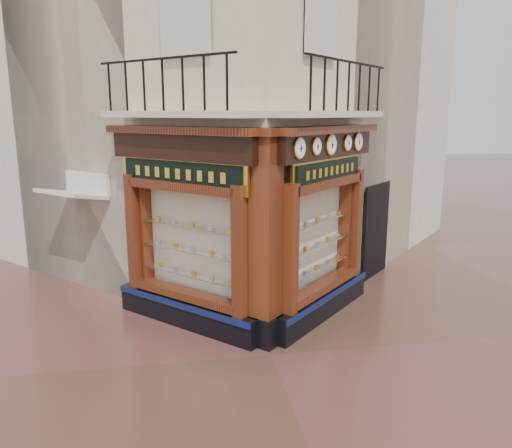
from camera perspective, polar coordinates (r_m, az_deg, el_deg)
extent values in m
plane|color=#533327|center=(9.20, 1.66, -14.75)|extent=(80.00, 80.00, 0.00)
cube|color=beige|center=(14.37, -3.27, 19.68)|extent=(11.31, 11.31, 12.00)
cube|color=beige|center=(16.71, -13.09, 16.66)|extent=(11.31, 11.31, 11.00)
cube|color=beige|center=(17.18, 4.37, 16.82)|extent=(11.31, 11.31, 11.00)
cube|color=black|center=(10.34, -7.99, -10.00)|extent=(2.72, 2.72, 0.55)
cube|color=#0D1741|center=(10.13, -8.78, -9.20)|extent=(2.50, 2.50, 0.12)
cube|color=#3A160A|center=(8.98, -1.75, -3.24)|extent=(0.37, 0.37, 2.45)
cube|color=#3A160A|center=(10.85, -13.63, -0.81)|extent=(0.37, 0.37, 2.45)
cube|color=#FAEBBE|center=(10.10, -6.97, -1.68)|extent=(1.80, 1.80, 2.10)
cube|color=black|center=(9.59, -8.52, 8.72)|extent=(2.69, 2.69, 0.50)
cube|color=#3A160A|center=(9.52, -8.88, 10.55)|extent=(2.86, 2.86, 0.14)
cube|color=black|center=(10.78, 7.64, -9.02)|extent=(2.72, 2.72, 0.55)
cube|color=#0D1741|center=(10.62, 8.59, -8.14)|extent=(2.50, 2.50, 0.12)
cube|color=#3A160A|center=(9.14, 3.80, -2.98)|extent=(0.37, 0.37, 2.45)
cube|color=#3A160A|center=(11.55, 11.11, 0.11)|extent=(0.37, 0.37, 2.45)
cube|color=#FAEBBE|center=(10.48, 6.28, -1.14)|extent=(1.80, 1.80, 2.10)
cube|color=black|center=(10.05, 8.09, 8.91)|extent=(2.69, 2.69, 0.50)
cube|color=#3A160A|center=(10.01, 8.51, 10.66)|extent=(2.86, 2.86, 0.14)
cube|color=black|center=(9.52, 1.07, -11.92)|extent=(0.78, 0.78, 0.55)
cube|color=#3A160A|center=(8.90, 1.12, -0.56)|extent=(0.64, 0.64, 3.50)
cube|color=#3A160A|center=(8.67, 1.17, 10.51)|extent=(0.85, 0.85, 0.14)
cube|color=beige|center=(9.50, -9.02, 12.29)|extent=(2.97, 2.97, 0.12)
cube|color=black|center=(9.31, -10.72, 18.09)|extent=(2.36, 2.36, 0.04)
cube|color=beige|center=(9.99, 8.67, 12.31)|extent=(2.97, 2.97, 0.12)
cube|color=black|center=(9.89, 10.65, 17.76)|extent=(2.36, 2.36, 0.04)
cylinder|color=#B5843C|center=(8.80, 4.94, 8.61)|extent=(0.30, 0.30, 0.38)
cylinder|color=white|center=(8.78, 5.11, 8.60)|extent=(0.25, 0.25, 0.33)
cube|color=black|center=(8.78, 5.20, 8.59)|extent=(0.02, 0.02, 0.13)
cube|color=black|center=(8.78, 5.20, 8.59)|extent=(0.08, 0.08, 0.01)
cylinder|color=#B5843C|center=(9.33, 6.87, 8.79)|extent=(0.27, 0.27, 0.33)
cylinder|color=white|center=(9.31, 7.03, 8.78)|extent=(0.21, 0.21, 0.28)
cube|color=black|center=(9.31, 7.11, 8.77)|extent=(0.02, 0.02, 0.11)
cube|color=black|center=(9.31, 7.11, 8.77)|extent=(0.07, 0.07, 0.01)
cylinder|color=#B5843C|center=(9.85, 8.53, 8.94)|extent=(0.33, 0.33, 0.41)
cylinder|color=white|center=(9.83, 8.69, 8.93)|extent=(0.26, 0.26, 0.35)
cube|color=black|center=(9.83, 8.77, 8.92)|extent=(0.02, 0.02, 0.14)
cube|color=black|center=(9.83, 8.77, 8.92)|extent=(0.08, 0.08, 0.01)
cylinder|color=#B5843C|center=(10.51, 10.37, 9.09)|extent=(0.27, 0.27, 0.33)
cylinder|color=white|center=(10.49, 10.52, 9.08)|extent=(0.21, 0.21, 0.28)
cube|color=black|center=(10.49, 10.59, 9.08)|extent=(0.02, 0.02, 0.11)
cube|color=black|center=(10.49, 10.59, 9.08)|extent=(0.07, 0.07, 0.01)
cylinder|color=#B5843C|center=(10.98, 11.54, 9.19)|extent=(0.31, 0.31, 0.39)
cylinder|color=white|center=(10.97, 11.69, 9.18)|extent=(0.25, 0.25, 0.34)
cube|color=black|center=(10.96, 11.76, 9.17)|extent=(0.02, 0.02, 0.13)
cube|color=black|center=(10.96, 11.76, 9.17)|extent=(0.08, 0.08, 0.01)
cube|color=gold|center=(9.60, -8.59, 5.73)|extent=(2.30, 2.30, 0.62)
cube|color=black|center=(9.57, -8.76, 5.70)|extent=(2.14, 2.14, 0.46)
cube|color=gold|center=(10.08, 8.21, 6.06)|extent=(2.00, 2.00, 0.53)
cube|color=black|center=(10.06, 8.41, 6.04)|extent=(1.86, 1.86, 0.40)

